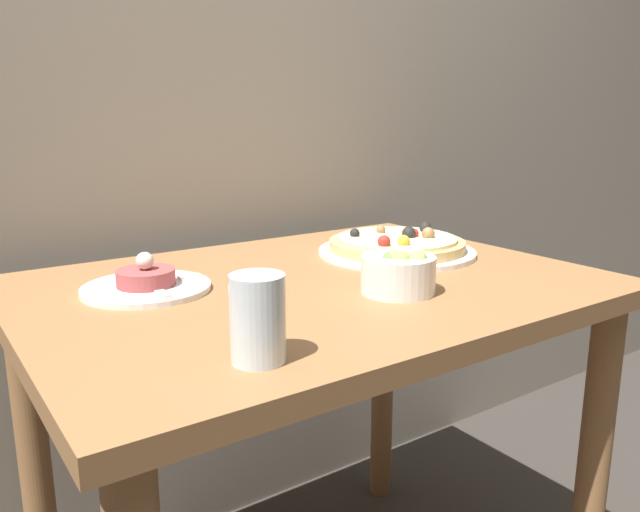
% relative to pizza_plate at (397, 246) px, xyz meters
% --- Properties ---
extents(back_wall, '(8.00, 0.05, 2.60)m').
position_rel_pizza_plate_xyz_m(back_wall, '(-0.27, 0.43, 0.51)').
color(back_wall, gray).
rests_on(back_wall, ground_plane).
extents(dining_table, '(1.01, 0.75, 0.77)m').
position_rel_pizza_plate_xyz_m(dining_table, '(-0.27, -0.07, -0.15)').
color(dining_table, olive).
rests_on(dining_table, ground_plane).
extents(pizza_plate, '(0.34, 0.34, 0.06)m').
position_rel_pizza_plate_xyz_m(pizza_plate, '(0.00, 0.00, 0.00)').
color(pizza_plate, white).
rests_on(pizza_plate, dining_table).
extents(tartare_plate, '(0.22, 0.22, 0.07)m').
position_rel_pizza_plate_xyz_m(tartare_plate, '(-0.54, 0.03, -0.00)').
color(tartare_plate, white).
rests_on(tartare_plate, dining_table).
extents(small_bowl, '(0.13, 0.13, 0.08)m').
position_rel_pizza_plate_xyz_m(small_bowl, '(-0.19, -0.22, 0.02)').
color(small_bowl, white).
rests_on(small_bowl, dining_table).
extents(drinking_glass, '(0.07, 0.07, 0.11)m').
position_rel_pizza_plate_xyz_m(drinking_glass, '(-0.53, -0.35, 0.04)').
color(drinking_glass, silver).
rests_on(drinking_glass, dining_table).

